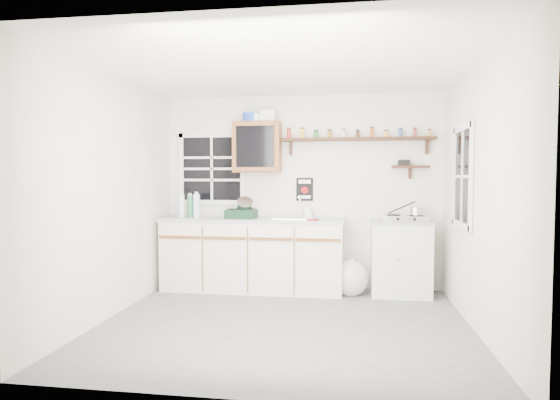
{
  "coord_description": "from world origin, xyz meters",
  "views": [
    {
      "loc": [
        0.62,
        -4.5,
        1.46
      ],
      "look_at": [
        -0.12,
        0.55,
        1.19
      ],
      "focal_mm": 30.0,
      "sensor_mm": 36.0,
      "label": 1
    }
  ],
  "objects": [
    {
      "name": "room",
      "position": [
        0.0,
        0.0,
        1.25
      ],
      "size": [
        3.64,
        3.24,
        2.54
      ],
      "color": "#535355",
      "rests_on": "ground"
    },
    {
      "name": "main_cabinet",
      "position": [
        -0.58,
        1.3,
        0.46
      ],
      "size": [
        2.31,
        0.63,
        0.92
      ],
      "color": "beige",
      "rests_on": "floor"
    },
    {
      "name": "right_cabinet",
      "position": [
        1.25,
        1.32,
        0.46
      ],
      "size": [
        0.73,
        0.57,
        0.91
      ],
      "color": "silver",
      "rests_on": "floor"
    },
    {
      "name": "sink",
      "position": [
        -0.05,
        1.3,
        0.93
      ],
      "size": [
        0.52,
        0.44,
        0.29
      ],
      "color": "silver",
      "rests_on": "main_cabinet"
    },
    {
      "name": "upper_cabinet",
      "position": [
        -0.55,
        1.44,
        1.82
      ],
      "size": [
        0.6,
        0.32,
        0.65
      ],
      "color": "brown",
      "rests_on": "wall_back"
    },
    {
      "name": "upper_cabinet_clutter",
      "position": [
        -0.55,
        1.44,
        2.21
      ],
      "size": [
        0.42,
        0.24,
        0.14
      ],
      "color": "#1A3CAC",
      "rests_on": "upper_cabinet"
    },
    {
      "name": "spice_shelf",
      "position": [
        0.71,
        1.51,
        1.93
      ],
      "size": [
        1.91,
        0.18,
        0.34
      ],
      "color": "black",
      "rests_on": "wall_back"
    },
    {
      "name": "secondary_shelf",
      "position": [
        1.36,
        1.52,
        1.58
      ],
      "size": [
        0.45,
        0.16,
        0.24
      ],
      "color": "black",
      "rests_on": "wall_back"
    },
    {
      "name": "warning_sign",
      "position": [
        0.05,
        1.59,
        1.28
      ],
      "size": [
        0.22,
        0.02,
        0.3
      ],
      "color": "black",
      "rests_on": "wall_back"
    },
    {
      "name": "window_back",
      "position": [
        -1.2,
        1.59,
        1.55
      ],
      "size": [
        0.93,
        0.03,
        0.98
      ],
      "color": "black",
      "rests_on": "wall_back"
    },
    {
      "name": "window_right",
      "position": [
        1.79,
        0.55,
        1.45
      ],
      "size": [
        0.03,
        0.78,
        1.08
      ],
      "color": "black",
      "rests_on": "wall_back"
    },
    {
      "name": "water_bottles",
      "position": [
        -1.4,
        1.27,
        1.07
      ],
      "size": [
        0.27,
        0.12,
        0.33
      ],
      "color": "silver",
      "rests_on": "main_cabinet"
    },
    {
      "name": "dish_rack",
      "position": [
        -0.71,
        1.27,
        1.01
      ],
      "size": [
        0.38,
        0.3,
        0.28
      ],
      "rotation": [
        0.0,
        0.0,
        -0.06
      ],
      "color": "black",
      "rests_on": "main_cabinet"
    },
    {
      "name": "soap_bottle",
      "position": [
        0.1,
        1.52,
        1.01
      ],
      "size": [
        0.09,
        0.09,
        0.18
      ],
      "primitive_type": "imported",
      "rotation": [
        0.0,
        0.0,
        -0.06
      ],
      "color": "silver",
      "rests_on": "main_cabinet"
    },
    {
      "name": "rag",
      "position": [
        0.19,
        1.1,
        0.93
      ],
      "size": [
        0.14,
        0.12,
        0.02
      ],
      "primitive_type": "cube",
      "rotation": [
        0.0,
        0.0,
        -0.13
      ],
      "color": "maroon",
      "rests_on": "main_cabinet"
    },
    {
      "name": "hotplate",
      "position": [
        1.3,
        1.31,
        0.95
      ],
      "size": [
        0.54,
        0.3,
        0.08
      ],
      "rotation": [
        0.0,
        0.0,
        -0.02
      ],
      "color": "silver",
      "rests_on": "right_cabinet"
    },
    {
      "name": "saucepan",
      "position": [
        1.42,
        1.31,
        1.03
      ],
      "size": [
        0.4,
        0.18,
        0.17
      ],
      "rotation": [
        0.0,
        0.0,
        -0.03
      ],
      "color": "silver",
      "rests_on": "hotplate"
    },
    {
      "name": "trash_bag",
      "position": [
        0.65,
        1.22,
        0.21
      ],
      "size": [
        0.43,
        0.39,
        0.49
      ],
      "color": "beige",
      "rests_on": "floor"
    }
  ]
}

